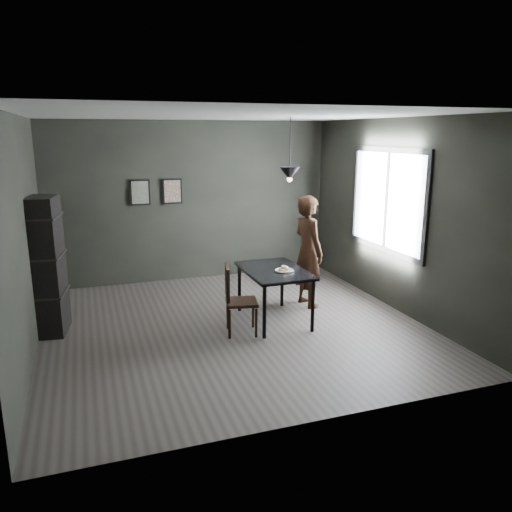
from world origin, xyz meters
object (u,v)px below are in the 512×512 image
object	(u,v)px
wood_chair	(235,295)
pendant_lamp	(290,173)
shelf_unit	(48,266)
cafe_table	(274,275)
woman	(308,251)
white_plate	(284,271)

from	to	relation	value
wood_chair	pendant_lamp	xyz separation A→B (m)	(0.90, 0.36, 1.52)
pendant_lamp	shelf_unit	bearing A→B (deg)	171.16
cafe_table	woman	bearing A→B (deg)	32.36
cafe_table	wood_chair	xyz separation A→B (m)	(-0.65, -0.26, -0.14)
woman	shelf_unit	world-z (taller)	shelf_unit
woman	wood_chair	xyz separation A→B (m)	(-1.37, -0.72, -0.32)
woman	pendant_lamp	bearing A→B (deg)	120.00
white_plate	wood_chair	size ratio (longest dim) A/B	0.25
woman	shelf_unit	size ratio (longest dim) A/B	0.94
wood_chair	pendant_lamp	size ratio (longest dim) A/B	1.07
cafe_table	wood_chair	bearing A→B (deg)	-158.13
cafe_table	shelf_unit	xyz separation A→B (m)	(-2.92, 0.59, 0.23)
white_plate	pendant_lamp	world-z (taller)	pendant_lamp
cafe_table	pendant_lamp	size ratio (longest dim) A/B	1.39
woman	pendant_lamp	size ratio (longest dim) A/B	1.96
woman	wood_chair	size ratio (longest dim) A/B	1.83
cafe_table	white_plate	bearing A→B (deg)	-54.77
shelf_unit	pendant_lamp	bearing A→B (deg)	0.28
white_plate	pendant_lamp	distance (m)	1.32
cafe_table	wood_chair	world-z (taller)	wood_chair
cafe_table	pendant_lamp	bearing A→B (deg)	21.80
white_plate	wood_chair	distance (m)	0.78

